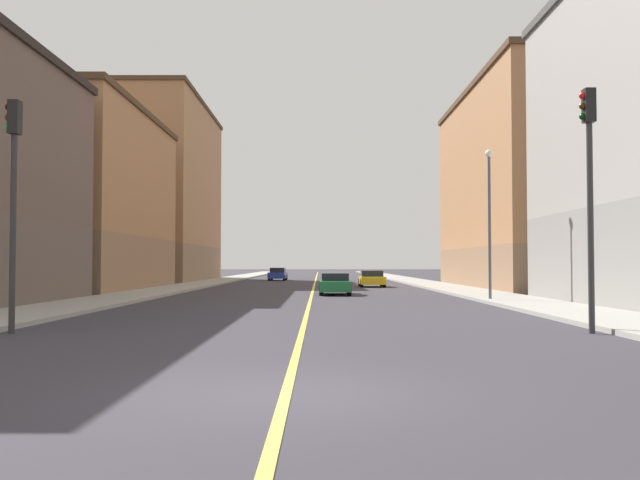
{
  "coord_description": "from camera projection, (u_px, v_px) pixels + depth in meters",
  "views": [
    {
      "loc": [
        0.48,
        -9.66,
        1.85
      ],
      "look_at": [
        0.23,
        43.31,
        3.68
      ],
      "focal_mm": 37.92,
      "sensor_mm": 36.0,
      "label": 1
    }
  ],
  "objects": [
    {
      "name": "car_yellow",
      "position": [
        375.0,
        279.0,
        52.81
      ],
      "size": [
        1.96,
        4.06,
        1.29
      ],
      "color": "gold",
      "rests_on": "ground"
    },
    {
      "name": "traffic_light_left_near",
      "position": [
        593.0,
        176.0,
        17.86
      ],
      "size": [
        0.4,
        0.32,
        6.5
      ],
      "color": "#2D2D2D",
      "rests_on": "ground"
    },
    {
      "name": "sidewalk_right",
      "position": [
        205.0,
        284.0,
        58.61
      ],
      "size": [
        3.52,
        168.0,
        0.15
      ],
      "primitive_type": "cube",
      "color": "#9E9B93",
      "rests_on": "ground"
    },
    {
      "name": "building_left_mid",
      "position": [
        548.0,
        188.0,
        50.44
      ],
      "size": [
        11.71,
        23.53,
        14.98
      ],
      "color": "#8F6B4F",
      "rests_on": "ground"
    },
    {
      "name": "lane_center_stripe",
      "position": [
        318.0,
        284.0,
        58.56
      ],
      "size": [
        0.16,
        154.0,
        0.01
      ],
      "primitive_type": "cube",
      "color": "#E5D14C",
      "rests_on": "ground"
    },
    {
      "name": "street_lamp_left_near",
      "position": [
        493.0,
        208.0,
        32.44
      ],
      "size": [
        0.36,
        0.36,
        7.18
      ],
      "color": "#4C4C51",
      "rests_on": "ground"
    },
    {
      "name": "building_right_distant",
      "position": [
        154.0,
        193.0,
        70.86
      ],
      "size": [
        11.71,
        22.99,
        18.49
      ],
      "color": "#8F6B4F",
      "rests_on": "ground"
    },
    {
      "name": "building_right_midblock",
      "position": [
        68.0,
        200.0,
        46.79
      ],
      "size": [
        11.71,
        19.24,
        12.46
      ],
      "color": "#8F6B4F",
      "rests_on": "ground"
    },
    {
      "name": "ground_plane",
      "position": [
        289.0,
        393.0,
        9.59
      ],
      "size": [
        400.0,
        400.0,
        0.0
      ],
      "primitive_type": "plane",
      "color": "#343139",
      "rests_on": "ground"
    },
    {
      "name": "traffic_light_right_near",
      "position": [
        17.0,
        183.0,
        17.93
      ],
      "size": [
        0.4,
        0.32,
        6.18
      ],
      "color": "#2D2D2D",
      "rests_on": "ground"
    },
    {
      "name": "car_blue",
      "position": [
        281.0,
        274.0,
        73.02
      ],
      "size": [
        1.94,
        4.43,
        1.36
      ],
      "color": "#23389E",
      "rests_on": "ground"
    },
    {
      "name": "sidewalk_left",
      "position": [
        431.0,
        284.0,
        58.51
      ],
      "size": [
        3.52,
        168.0,
        0.15
      ],
      "primitive_type": "cube",
      "color": "#9E9B93",
      "rests_on": "ground"
    },
    {
      "name": "car_green",
      "position": [
        338.0,
        284.0,
        39.75
      ],
      "size": [
        1.88,
        4.39,
        1.27
      ],
      "color": "#1E6B38",
      "rests_on": "ground"
    }
  ]
}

